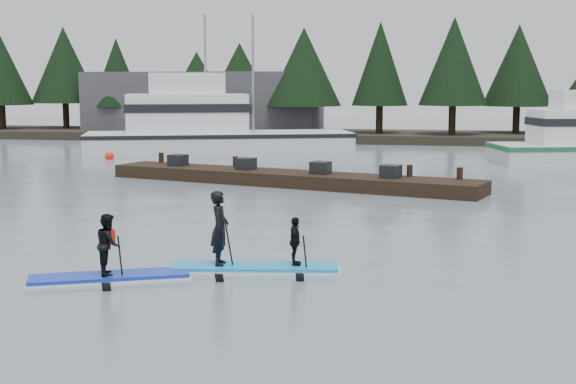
% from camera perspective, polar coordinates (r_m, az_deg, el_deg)
% --- Properties ---
extents(ground, '(160.00, 160.00, 0.00)m').
position_cam_1_polar(ground, '(17.47, -3.75, -6.22)').
color(ground, slate).
rests_on(ground, ground).
extents(far_shore, '(70.00, 8.00, 0.60)m').
position_cam_1_polar(far_shore, '(58.68, 6.69, 3.94)').
color(far_shore, '#2D281E').
rests_on(far_shore, ground).
extents(treeline, '(60.00, 4.00, 8.00)m').
position_cam_1_polar(treeline, '(58.70, 6.69, 3.64)').
color(treeline, black).
rests_on(treeline, ground).
extents(waterfront_building, '(18.00, 6.00, 5.00)m').
position_cam_1_polar(waterfront_building, '(63.13, -5.99, 6.22)').
color(waterfront_building, '#4C4C51').
rests_on(waterfront_building, ground).
extents(fishing_boat_large, '(16.66, 9.47, 9.26)m').
position_cam_1_polar(fishing_boat_large, '(49.43, -5.48, 3.69)').
color(fishing_boat_large, silver).
rests_on(fishing_boat_large, ground).
extents(floating_dock, '(16.27, 6.71, 0.54)m').
position_cam_1_polar(floating_dock, '(33.16, -0.02, 0.97)').
color(floating_dock, black).
rests_on(floating_dock, ground).
extents(buoy_a, '(0.51, 0.51, 0.51)m').
position_cam_1_polar(buoy_a, '(45.45, -12.58, 2.30)').
color(buoy_a, red).
rests_on(buoy_a, ground).
extents(paddleboard_solo, '(3.42, 2.14, 1.88)m').
position_cam_1_polar(paddleboard_solo, '(17.71, -12.62, -4.64)').
color(paddleboard_solo, '#132FB4').
rests_on(paddleboard_solo, ground).
extents(paddleboard_duo, '(3.86, 1.53, 2.32)m').
position_cam_1_polar(paddleboard_duo, '(18.14, -2.83, -3.94)').
color(paddleboard_duo, '#178FDA').
rests_on(paddleboard_duo, ground).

